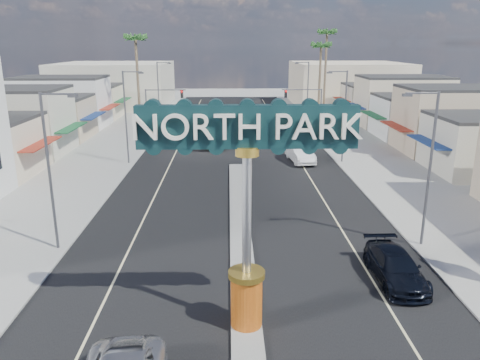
{
  "coord_description": "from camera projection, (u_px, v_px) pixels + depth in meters",
  "views": [
    {
      "loc": [
        -0.68,
        -15.08,
        11.46
      ],
      "look_at": [
        -0.08,
        9.78,
        4.18
      ],
      "focal_mm": 35.0,
      "sensor_mm": 36.0,
      "label": 1
    }
  ],
  "objects": [
    {
      "name": "traffic_signal_right",
      "position": [
        307.0,
        103.0,
        58.93
      ],
      "size": [
        5.09,
        0.45,
        6.0
      ],
      "color": "#47474C",
      "rests_on": "ground"
    },
    {
      "name": "storefront_row_right",
      "position": [
        425.0,
        113.0,
        58.68
      ],
      "size": [
        12.0,
        42.0,
        6.0
      ],
      "primitive_type": "cube",
      "color": "#B7B29E",
      "rests_on": "ground"
    },
    {
      "name": "backdrop_far_left",
      "position": [
        115.0,
        85.0,
        88.03
      ],
      "size": [
        20.0,
        20.0,
        8.0
      ],
      "primitive_type": "cube",
      "color": "#B7B29E",
      "rests_on": "ground"
    },
    {
      "name": "streetlight_l_far",
      "position": [
        159.0,
        91.0,
        65.93
      ],
      "size": [
        2.03,
        0.22,
        9.0
      ],
      "color": "#47474C",
      "rests_on": "ground"
    },
    {
      "name": "median_island",
      "position": [
        240.0,
        221.0,
        31.12
      ],
      "size": [
        1.3,
        30.0,
        0.16
      ],
      "primitive_type": "cube",
      "color": "gray",
      "rests_on": "ground"
    },
    {
      "name": "palm_left_far",
      "position": [
        136.0,
        43.0,
        62.14
      ],
      "size": [
        2.6,
        2.6,
        13.1
      ],
      "color": "brown",
      "rests_on": "ground"
    },
    {
      "name": "gateway_sign",
      "position": [
        247.0,
        193.0,
        17.94
      ],
      "size": [
        8.2,
        1.5,
        9.15
      ],
      "color": "#B0420D",
      "rests_on": "median_island"
    },
    {
      "name": "streetlight_l_near",
      "position": [
        51.0,
        165.0,
        25.63
      ],
      "size": [
        2.03,
        0.22,
        9.0
      ],
      "color": "#47474C",
      "rests_on": "ground"
    },
    {
      "name": "car_parked_right",
      "position": [
        300.0,
        153.0,
        46.86
      ],
      "size": [
        2.53,
        5.59,
        1.78
      ],
      "primitive_type": "imported",
      "rotation": [
        0.0,
        0.0,
        0.12
      ],
      "color": "silver",
      "rests_on": "ground"
    },
    {
      "name": "traffic_signal_left",
      "position": [
        161.0,
        103.0,
        58.5
      ],
      "size": [
        5.09,
        0.45,
        6.0
      ],
      "color": "#47474C",
      "rests_on": "ground"
    },
    {
      "name": "ground",
      "position": [
        236.0,
        163.0,
        46.49
      ],
      "size": [
        160.0,
        160.0,
        0.0
      ],
      "primitive_type": "plane",
      "color": "gray",
      "rests_on": "ground"
    },
    {
      "name": "streetlight_r_near",
      "position": [
        428.0,
        162.0,
        26.12
      ],
      "size": [
        2.03,
        0.22,
        9.0
      ],
      "color": "#47474C",
      "rests_on": "ground"
    },
    {
      "name": "palm_right_mid",
      "position": [
        321.0,
        49.0,
        68.76
      ],
      "size": [
        2.6,
        2.6,
        12.1
      ],
      "color": "brown",
      "rests_on": "ground"
    },
    {
      "name": "streetlight_l_mid",
      "position": [
        127.0,
        113.0,
        44.82
      ],
      "size": [
        2.03,
        0.22,
        9.0
      ],
      "color": "#47474C",
      "rests_on": "ground"
    },
    {
      "name": "sidewalk_left",
      "position": [
        94.0,
        164.0,
        46.15
      ],
      "size": [
        8.0,
        120.0,
        0.12
      ],
      "primitive_type": "cube",
      "color": "gray",
      "rests_on": "ground"
    },
    {
      "name": "road",
      "position": [
        236.0,
        163.0,
        46.49
      ],
      "size": [
        20.0,
        120.0,
        0.01
      ],
      "primitive_type": "cube",
      "color": "black",
      "rests_on": "ground"
    },
    {
      "name": "sidewalk_right",
      "position": [
        375.0,
        162.0,
        46.8
      ],
      "size": [
        8.0,
        120.0,
        0.12
      ],
      "primitive_type": "cube",
      "color": "gray",
      "rests_on": "ground"
    },
    {
      "name": "suv_right",
      "position": [
        395.0,
        267.0,
        23.3
      ],
      "size": [
        2.23,
        5.25,
        1.51
      ],
      "primitive_type": "imported",
      "rotation": [
        0.0,
        0.0,
        0.02
      ],
      "color": "black",
      "rests_on": "ground"
    },
    {
      "name": "storefront_row_left",
      "position": [
        40.0,
        115.0,
        57.56
      ],
      "size": [
        12.0,
        42.0,
        6.0
      ],
      "primitive_type": "cube",
      "color": "beige",
      "rests_on": "ground"
    },
    {
      "name": "backdrop_far_right",
      "position": [
        347.0,
        84.0,
        89.06
      ],
      "size": [
        20.0,
        20.0,
        8.0
      ],
      "primitive_type": "cube",
      "color": "beige",
      "rests_on": "ground"
    },
    {
      "name": "streetlight_r_mid",
      "position": [
        343.0,
        112.0,
        45.31
      ],
      "size": [
        2.03,
        0.22,
        9.0
      ],
      "color": "#47474C",
      "rests_on": "ground"
    },
    {
      "name": "streetlight_r_far",
      "position": [
        307.0,
        90.0,
        66.42
      ],
      "size": [
        2.03,
        0.22,
        9.0
      ],
      "color": "#47474C",
      "rests_on": "ground"
    },
    {
      "name": "palm_right_far",
      "position": [
        327.0,
        37.0,
        74.06
      ],
      "size": [
        2.6,
        2.6,
        14.1
      ],
      "color": "brown",
      "rests_on": "ground"
    },
    {
      "name": "city_bus",
      "position": [
        215.0,
        126.0,
        56.84
      ],
      "size": [
        3.14,
        13.03,
        3.62
      ],
      "primitive_type": "imported",
      "rotation": [
        0.0,
        0.0,
        -0.01
      ],
      "color": "silver",
      "rests_on": "ground"
    }
  ]
}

